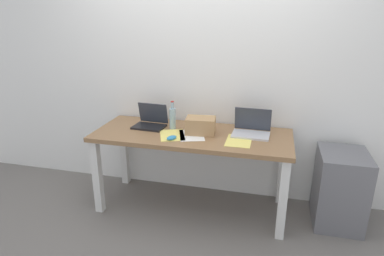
{
  "coord_description": "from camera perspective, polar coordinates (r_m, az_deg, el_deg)",
  "views": [
    {
      "loc": [
        0.68,
        -2.72,
        1.78
      ],
      "look_at": [
        0.0,
        0.0,
        0.81
      ],
      "focal_mm": 30.91,
      "sensor_mm": 36.0,
      "label": 1
    }
  ],
  "objects": [
    {
      "name": "desk",
      "position": [
        3.02,
        -0.0,
        -2.75
      ],
      "size": [
        1.77,
        0.7,
        0.76
      ],
      "color": "olive",
      "rests_on": "ground"
    },
    {
      "name": "back_wall",
      "position": [
        3.24,
        1.79,
        10.64
      ],
      "size": [
        5.2,
        0.08,
        2.6
      ],
      "primitive_type": "cube",
      "color": "white",
      "rests_on": "ground"
    },
    {
      "name": "laptop_right",
      "position": [
        2.99,
        10.21,
        -0.22
      ],
      "size": [
        0.33,
        0.25,
        0.22
      ],
      "color": "silver",
      "rests_on": "desk"
    },
    {
      "name": "paper_yellow_folder",
      "position": [
        2.94,
        -3.42,
        -1.23
      ],
      "size": [
        0.3,
        0.35,
        0.0
      ],
      "primitive_type": "cube",
      "rotation": [
        0.0,
        0.0,
        0.36
      ],
      "color": "#F4E06B",
      "rests_on": "desk"
    },
    {
      "name": "filing_cabinet",
      "position": [
        3.2,
        24.11,
        -9.5
      ],
      "size": [
        0.4,
        0.48,
        0.67
      ],
      "primitive_type": "cube",
      "color": "slate",
      "rests_on": "ground"
    },
    {
      "name": "paper_sheet_front_right",
      "position": [
        2.83,
        8.07,
        -2.2
      ],
      "size": [
        0.21,
        0.3,
        0.0
      ],
      "primitive_type": "cube",
      "rotation": [
        0.0,
        0.0,
        -0.0
      ],
      "color": "#F4E06B",
      "rests_on": "desk"
    },
    {
      "name": "paper_sheet_center",
      "position": [
        2.93,
        -0.06,
        -1.25
      ],
      "size": [
        0.29,
        0.35,
        0.0
      ],
      "primitive_type": "cube",
      "rotation": [
        0.0,
        0.0,
        0.32
      ],
      "color": "white",
      "rests_on": "desk"
    },
    {
      "name": "beer_bottle",
      "position": [
        3.08,
        -3.36,
        1.77
      ],
      "size": [
        0.06,
        0.06,
        0.27
      ],
      "color": "#99B7C1",
      "rests_on": "desk"
    },
    {
      "name": "ground_plane",
      "position": [
        3.32,
        -0.0,
        -13.23
      ],
      "size": [
        8.0,
        8.0,
        0.0
      ],
      "primitive_type": "plane",
      "color": "slate"
    },
    {
      "name": "laptop_left",
      "position": [
        3.17,
        -7.18,
        1.07
      ],
      "size": [
        0.31,
        0.25,
        0.21
      ],
      "color": "black",
      "rests_on": "desk"
    },
    {
      "name": "computer_mouse",
      "position": [
        2.84,
        -3.55,
        -1.69
      ],
      "size": [
        0.1,
        0.12,
        0.03
      ],
      "primitive_type": "ellipsoid",
      "rotation": [
        0.0,
        0.0,
        -0.54
      ],
      "color": "#338CC6",
      "rests_on": "desk"
    },
    {
      "name": "cardboard_box",
      "position": [
        2.96,
        1.49,
        0.41
      ],
      "size": [
        0.28,
        0.21,
        0.15
      ],
      "primitive_type": "cube",
      "rotation": [
        0.0,
        0.0,
        0.09
      ],
      "color": "tan",
      "rests_on": "desk"
    }
  ]
}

